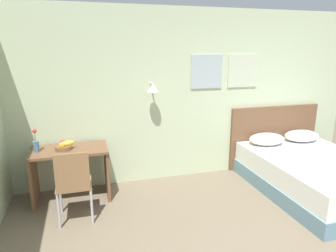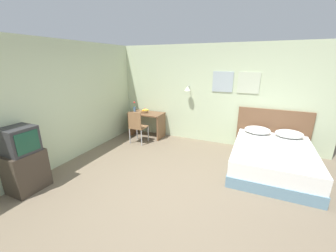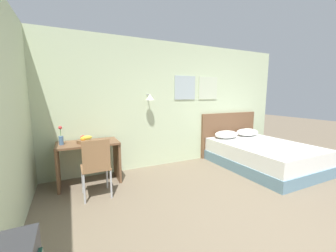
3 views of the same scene
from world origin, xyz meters
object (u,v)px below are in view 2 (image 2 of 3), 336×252
at_px(bed, 272,159).
at_px(pillow_right, 289,134).
at_px(television, 19,140).
at_px(flower_vase, 135,108).
at_px(folded_towel_near_foot, 278,152).
at_px(headboard, 272,131).
at_px(folded_towel_mid_bed, 276,162).
at_px(desk_chair, 137,125).
at_px(pillow_left, 257,130).
at_px(desk, 147,120).
at_px(fruit_bowl, 144,111).
at_px(tv_stand, 26,171).

bearing_deg(bed, pillow_right, 66.29).
bearing_deg(television, bed, 32.15).
bearing_deg(pillow_right, flower_vase, -179.73).
relative_size(folded_towel_near_foot, television, 0.75).
xyz_separation_m(headboard, pillow_right, (0.34, -0.29, 0.07)).
xyz_separation_m(flower_vase, television, (-0.18, -3.27, 0.09)).
height_order(folded_towel_mid_bed, desk_chair, desk_chair).
height_order(headboard, flower_vase, headboard).
height_order(headboard, pillow_left, headboard).
relative_size(pillow_right, desk_chair, 0.65).
distance_m(flower_vase, television, 3.27).
bearing_deg(desk_chair, bed, -2.15).
height_order(folded_towel_mid_bed, desk, desk).
relative_size(pillow_left, television, 1.27).
bearing_deg(bed, flower_vase, 168.88).
xyz_separation_m(headboard, fruit_bowl, (-3.48, -0.32, 0.24)).
distance_m(pillow_left, pillow_right, 0.68).
distance_m(pillow_right, desk_chair, 3.77).
bearing_deg(pillow_left, television, -138.09).
height_order(pillow_right, desk, desk).
distance_m(desk_chair, television, 2.75).
relative_size(folded_towel_near_foot, fruit_bowl, 1.33).
distance_m(fruit_bowl, flower_vase, 0.35).
xyz_separation_m(folded_towel_near_foot, flower_vase, (-3.88, 1.06, 0.30)).
distance_m(headboard, folded_towel_near_foot, 1.38).
bearing_deg(pillow_left, desk, -179.81).
bearing_deg(fruit_bowl, bed, -12.11).
xyz_separation_m(bed, pillow_right, (0.34, 0.77, 0.35)).
relative_size(bed, folded_towel_mid_bed, 6.24).
bearing_deg(folded_towel_near_foot, flower_vase, 164.69).
height_order(desk, television, television).
xyz_separation_m(fruit_bowl, television, (-0.52, -3.26, 0.16)).
bearing_deg(pillow_left, desk_chair, -167.98).
xyz_separation_m(desk_chair, television, (-0.63, -2.64, 0.41)).
bearing_deg(folded_towel_mid_bed, bed, 90.09).
xyz_separation_m(bed, desk_chair, (-3.37, 0.13, 0.28)).
height_order(pillow_right, fruit_bowl, fruit_bowl).
distance_m(desk_chair, tv_stand, 2.72).
height_order(bed, folded_towel_near_foot, folded_towel_near_foot).
bearing_deg(pillow_left, fruit_bowl, -179.54).
relative_size(headboard, folded_towel_near_foot, 4.73).
bearing_deg(desk_chair, desk, 94.59).
height_order(bed, fruit_bowl, fruit_bowl).
distance_m(bed, flower_vase, 3.94).
relative_size(headboard, flower_vase, 5.36).
relative_size(folded_towel_mid_bed, fruit_bowl, 1.24).
height_order(desk, flower_vase, flower_vase).
relative_size(bed, folded_towel_near_foot, 5.85).
bearing_deg(desk, desk_chair, -85.41).
bearing_deg(tv_stand, headboard, 41.80).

